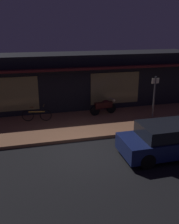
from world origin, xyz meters
TOP-DOWN VIEW (x-y plane):
  - ground_plane at (0.00, 0.00)m, footprint 60.00×60.00m
  - sidewalk_slab at (0.00, 3.00)m, footprint 18.00×4.00m
  - storefront_building at (0.00, 6.39)m, footprint 18.00×3.30m
  - motorcycle at (2.19, 4.08)m, footprint 1.70×0.57m
  - bicycle_parked at (-1.82, 3.89)m, footprint 1.64×0.45m
  - sign_post at (4.86, 2.93)m, footprint 0.44×0.09m
  - parked_car_near at (3.33, -1.20)m, footprint 4.10×1.78m

SIDE VIEW (x-z plane):
  - ground_plane at x=0.00m, z-range 0.00..0.00m
  - sidewalk_slab at x=0.00m, z-range 0.00..0.15m
  - bicycle_parked at x=-1.82m, z-range 0.05..0.96m
  - motorcycle at x=2.19m, z-range 0.16..1.13m
  - parked_car_near at x=3.33m, z-range -0.01..1.41m
  - sign_post at x=4.86m, z-range 0.31..2.71m
  - storefront_building at x=0.00m, z-range 0.00..3.60m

